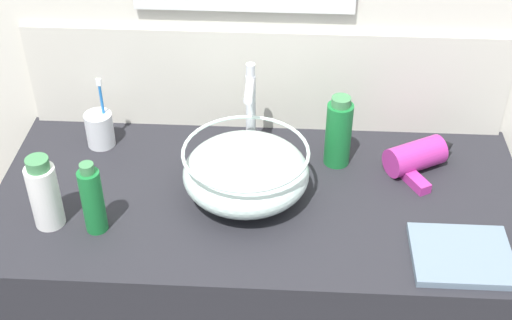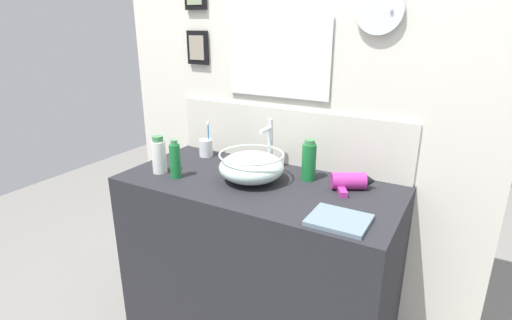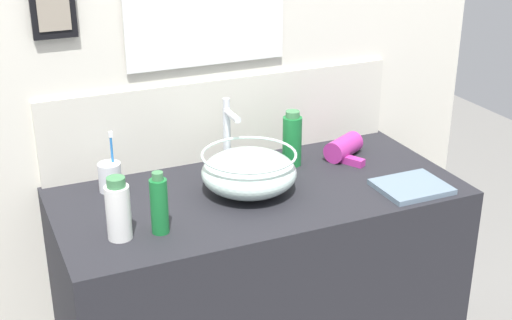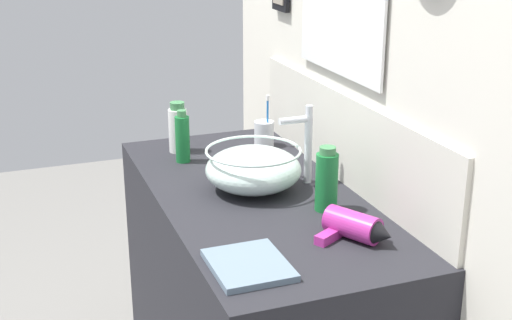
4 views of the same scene
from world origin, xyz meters
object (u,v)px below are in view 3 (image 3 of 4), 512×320
hair_drier (346,147)px  faucet (228,131)px  glass_bowl_sink (249,172)px  spray_bottle (292,140)px  soap_dispenser (159,205)px  hand_towel (412,187)px  shampoo_bottle (118,210)px  toothbrush_cup (110,177)px

hair_drier → faucet: bearing=174.4°
glass_bowl_sink → hair_drier: bearing=17.1°
hair_drier → spray_bottle: 0.20m
glass_bowl_sink → faucet: faucet is taller
faucet → spray_bottle: faucet is taller
soap_dispenser → glass_bowl_sink: bearing=22.7°
spray_bottle → hand_towel: bearing=-52.0°
hand_towel → shampoo_bottle: bearing=176.1°
shampoo_bottle → faucet: bearing=34.1°
faucet → soap_dispenser: bearing=-136.6°
hair_drier → soap_dispenser: 0.76m
glass_bowl_sink → soap_dispenser: size_ratio=1.63×
shampoo_bottle → hair_drier: bearing=16.4°
spray_bottle → soap_dispenser: bearing=-152.9°
toothbrush_cup → hand_towel: size_ratio=0.90×
hair_drier → soap_dispenser: bearing=-160.4°
shampoo_bottle → spray_bottle: bearing=22.1°
soap_dispenser → hand_towel: bearing=-3.5°
faucet → toothbrush_cup: size_ratio=1.31×
shampoo_bottle → soap_dispenser: bearing=-6.7°
toothbrush_cup → shampoo_bottle: bearing=-98.6°
faucet → toothbrush_cup: bearing=178.1°
hair_drier → soap_dispenser: (-0.72, -0.26, 0.05)m
faucet → hand_towel: 0.58m
shampoo_bottle → spray_bottle: (0.63, 0.25, 0.00)m
glass_bowl_sink → faucet: bearing=90.0°
hand_towel → hair_drier: bearing=99.1°
toothbrush_cup → shampoo_bottle: (-0.04, -0.30, 0.04)m
glass_bowl_sink → soap_dispenser: (-0.31, -0.13, 0.01)m
glass_bowl_sink → soap_dispenser: 0.34m
spray_bottle → shampoo_bottle: bearing=-157.9°
faucet → hand_towel: faucet is taller
glass_bowl_sink → shampoo_bottle: shampoo_bottle is taller
faucet → hair_drier: 0.42m
glass_bowl_sink → toothbrush_cup: bearing=154.6°
spray_bottle → toothbrush_cup: bearing=176.0°
hair_drier → soap_dispenser: size_ratio=1.10×
faucet → spray_bottle: (0.21, -0.03, -0.05)m
glass_bowl_sink → spray_bottle: (0.21, 0.14, 0.02)m
spray_bottle → hand_towel: 0.41m
toothbrush_cup → hand_towel: 0.90m
glass_bowl_sink → hand_towel: glass_bowl_sink is taller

